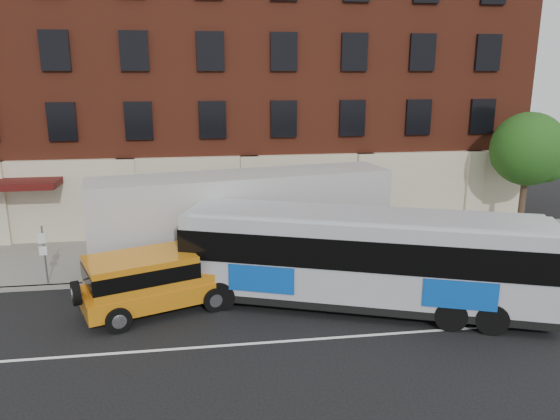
{
  "coord_description": "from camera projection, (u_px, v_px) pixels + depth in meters",
  "views": [
    {
      "loc": [
        -2.3,
        -14.6,
        8.23
      ],
      "look_at": [
        0.63,
        5.5,
        2.97
      ],
      "focal_mm": 34.42,
      "sensor_mm": 36.0,
      "label": 1
    }
  ],
  "objects": [
    {
      "name": "ground",
      "position": [
        286.0,
        349.0,
        16.37
      ],
      "size": [
        120.0,
        120.0,
        0.0
      ],
      "primitive_type": "plane",
      "color": "black",
      "rests_on": "ground"
    },
    {
      "name": "sidewalk",
      "position": [
        256.0,
        252.0,
        24.97
      ],
      "size": [
        60.0,
        6.0,
        0.15
      ],
      "primitive_type": "cube",
      "color": "gray",
      "rests_on": "ground"
    },
    {
      "name": "kerb",
      "position": [
        263.0,
        275.0,
        22.1
      ],
      "size": [
        60.0,
        0.25,
        0.15
      ],
      "primitive_type": "cube",
      "color": "gray",
      "rests_on": "ground"
    },
    {
      "name": "lane_line",
      "position": [
        283.0,
        341.0,
        16.85
      ],
      "size": [
        60.0,
        0.12,
        0.01
      ],
      "primitive_type": "cube",
      "color": "white",
      "rests_on": "ground"
    },
    {
      "name": "building",
      "position": [
        240.0,
        83.0,
        30.68
      ],
      "size": [
        30.0,
        12.1,
        15.0
      ],
      "color": "maroon",
      "rests_on": "sidewalk"
    },
    {
      "name": "sign_pole",
      "position": [
        44.0,
        252.0,
        20.71
      ],
      "size": [
        0.3,
        0.2,
        2.5
      ],
      "color": "slate",
      "rests_on": "ground"
    },
    {
      "name": "street_tree",
      "position": [
        529.0,
        152.0,
        26.24
      ],
      "size": [
        3.6,
        3.6,
        6.2
      ],
      "color": "#35241A",
      "rests_on": "sidewalk"
    },
    {
      "name": "city_bus",
      "position": [
        364.0,
        256.0,
        18.84
      ],
      "size": [
        12.9,
        6.95,
        3.49
      ],
      "color": "#AAAEB6",
      "rests_on": "ground"
    },
    {
      "name": "yellow_suv",
      "position": [
        151.0,
        279.0,
        18.72
      ],
      "size": [
        5.63,
        3.83,
        2.1
      ],
      "color": "orange",
      "rests_on": "ground"
    },
    {
      "name": "shipping_container",
      "position": [
        243.0,
        223.0,
        22.58
      ],
      "size": [
        12.7,
        4.65,
        4.15
      ],
      "color": "black",
      "rests_on": "ground"
    }
  ]
}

